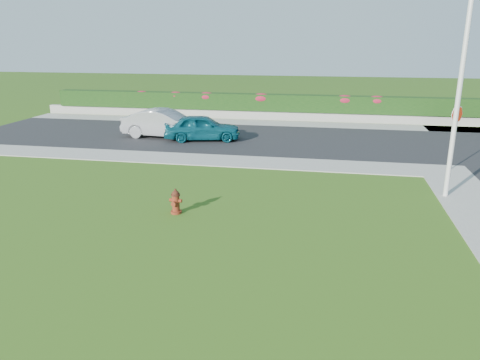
% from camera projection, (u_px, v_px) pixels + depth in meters
% --- Properties ---
extents(ground, '(120.00, 120.00, 0.00)m').
position_uv_depth(ground, '(235.00, 251.00, 12.07)').
color(ground, black).
rests_on(ground, ground).
extents(street_far, '(26.00, 8.00, 0.04)m').
position_uv_depth(street_far, '(197.00, 136.00, 26.12)').
color(street_far, black).
rests_on(street_far, ground).
extents(sidewalk_far, '(24.00, 2.00, 0.04)m').
position_uv_depth(sidewalk_far, '(147.00, 157.00, 21.61)').
color(sidewalk_far, gray).
rests_on(sidewalk_far, ground).
extents(curb_corner, '(2.00, 2.00, 0.04)m').
position_uv_depth(curb_corner, '(445.00, 171.00, 19.26)').
color(curb_corner, gray).
rests_on(curb_corner, ground).
extents(sidewalk_beyond, '(34.00, 2.00, 0.04)m').
position_uv_depth(sidewalk_beyond, '(279.00, 124.00, 30.10)').
color(sidewalk_beyond, gray).
rests_on(sidewalk_beyond, ground).
extents(retaining_wall, '(34.00, 0.40, 0.60)m').
position_uv_depth(retaining_wall, '(281.00, 116.00, 31.43)').
color(retaining_wall, gray).
rests_on(retaining_wall, ground).
extents(hedge, '(32.00, 0.90, 1.10)m').
position_uv_depth(hedge, '(282.00, 103.00, 31.28)').
color(hedge, black).
rests_on(hedge, retaining_wall).
extents(fire_hydrant, '(0.41, 0.39, 0.80)m').
position_uv_depth(fire_hydrant, '(176.00, 202.00, 14.59)').
color(fire_hydrant, '#58270D').
rests_on(fire_hydrant, ground).
extents(sedan_teal, '(4.28, 2.49, 1.37)m').
position_uv_depth(sedan_teal, '(202.00, 127.00, 24.93)').
color(sedan_teal, '#0C4E5D').
rests_on(sedan_teal, street_far).
extents(sedan_silver, '(4.75, 1.98, 1.53)m').
position_uv_depth(sedan_silver, '(165.00, 124.00, 25.61)').
color(sedan_silver, '#989A9F').
rests_on(sedan_silver, street_far).
extents(utility_pole, '(0.16, 0.16, 6.42)m').
position_uv_depth(utility_pole, '(457.00, 104.00, 15.30)').
color(utility_pole, silver).
rests_on(utility_pole, ground).
extents(stop_sign, '(0.55, 0.52, 2.72)m').
position_uv_depth(stop_sign, '(456.00, 122.00, 18.86)').
color(stop_sign, slate).
rests_on(stop_sign, ground).
extents(flower_clump_a, '(1.08, 0.69, 0.54)m').
position_uv_depth(flower_clump_a, '(142.00, 95.00, 32.87)').
color(flower_clump_a, '#AE1D3A').
rests_on(flower_clump_a, hedge).
extents(flower_clump_b, '(1.11, 0.71, 0.56)m').
position_uv_depth(flower_clump_b, '(176.00, 96.00, 32.42)').
color(flower_clump_b, '#AE1D3A').
rests_on(flower_clump_b, hedge).
extents(flower_clump_c, '(1.22, 0.78, 0.61)m').
position_uv_depth(flower_clump_c, '(207.00, 97.00, 32.02)').
color(flower_clump_c, '#AE1D3A').
rests_on(flower_clump_c, hedge).
extents(flower_clump_d, '(1.30, 0.84, 0.65)m').
position_uv_depth(flower_clump_d, '(261.00, 98.00, 31.35)').
color(flower_clump_d, '#AE1D3A').
rests_on(flower_clump_d, hedge).
extents(flower_clump_e, '(1.26, 0.81, 0.63)m').
position_uv_depth(flower_clump_e, '(345.00, 100.00, 30.35)').
color(flower_clump_e, '#AE1D3A').
rests_on(flower_clump_e, hedge).
extents(flower_clump_f, '(1.22, 0.79, 0.61)m').
position_uv_depth(flower_clump_f, '(377.00, 101.00, 29.99)').
color(flower_clump_f, '#AE1D3A').
rests_on(flower_clump_f, hedge).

